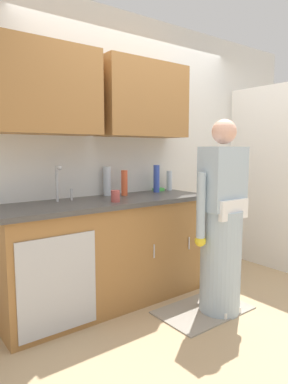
# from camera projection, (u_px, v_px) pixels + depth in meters

# --- Properties ---
(ground_plane) EXTENTS (9.00, 9.00, 0.00)m
(ground_plane) POSITION_uv_depth(u_px,v_px,m) (207.00, 313.00, 2.91)
(ground_plane) COLOR tan
(kitchen_wall_with_uppers) EXTENTS (4.80, 0.44, 2.70)m
(kitchen_wall_with_uppers) POSITION_uv_depth(u_px,v_px,m) (126.00, 140.00, 3.43)
(kitchen_wall_with_uppers) COLOR silver
(kitchen_wall_with_uppers) RESTS_ON ground
(closet_door_panel) EXTENTS (0.04, 1.10, 2.10)m
(closet_door_panel) POSITION_uv_depth(u_px,v_px,m) (269.00, 178.00, 3.96)
(closet_door_panel) COLOR silver
(closet_door_panel) RESTS_ON ground
(counter_cabinet) EXTENTS (1.90, 0.62, 0.90)m
(counter_cabinet) POSITION_uv_depth(u_px,v_px,m) (107.00, 254.00, 3.07)
(counter_cabinet) COLOR #9E6B38
(counter_cabinet) RESTS_ON ground
(countertop) EXTENTS (1.96, 0.66, 0.04)m
(countertop) POSITION_uv_depth(u_px,v_px,m) (107.00, 202.00, 3.01)
(countertop) COLOR #474442
(countertop) RESTS_ON counter_cabinet
(sink) EXTENTS (0.50, 0.36, 0.35)m
(sink) POSITION_uv_depth(u_px,v_px,m) (69.00, 205.00, 2.80)
(sink) COLOR #B7BABF
(sink) RESTS_ON counter_cabinet
(person_at_sink) EXTENTS (0.55, 0.34, 1.62)m
(person_at_sink) POSITION_uv_depth(u_px,v_px,m) (221.00, 232.00, 2.86)
(person_at_sink) COLOR white
(person_at_sink) RESTS_ON ground
(floor_mat) EXTENTS (0.80, 0.50, 0.01)m
(floor_mat) POSITION_uv_depth(u_px,v_px,m) (203.00, 310.00, 2.95)
(floor_mat) COLOR gray
(floor_mat) RESTS_ON ground
(bottle_dish_liquid) EXTENTS (0.06, 0.06, 0.24)m
(bottle_dish_liquid) POSITION_uv_depth(u_px,v_px,m) (124.00, 183.00, 3.28)
(bottle_dish_liquid) COLOR #E05933
(bottle_dish_liquid) RESTS_ON countertop
(bottle_water_short) EXTENTS (0.08, 0.08, 0.28)m
(bottle_water_short) POSITION_uv_depth(u_px,v_px,m) (107.00, 181.00, 3.26)
(bottle_water_short) COLOR silver
(bottle_water_short) RESTS_ON countertop
(bottle_soap) EXTENTS (0.06, 0.06, 0.28)m
(bottle_soap) POSITION_uv_depth(u_px,v_px,m) (156.00, 179.00, 3.52)
(bottle_soap) COLOR #334CB2
(bottle_soap) RESTS_ON countertop
(bottle_water_tall) EXTENTS (0.06, 0.06, 0.21)m
(bottle_water_tall) POSITION_uv_depth(u_px,v_px,m) (169.00, 181.00, 3.70)
(bottle_water_tall) COLOR silver
(bottle_water_tall) RESTS_ON countertop
(cup_by_sink) EXTENTS (0.08, 0.08, 0.10)m
(cup_by_sink) POSITION_uv_depth(u_px,v_px,m) (115.00, 196.00, 2.87)
(cup_by_sink) COLOR #B24C47
(cup_by_sink) RESTS_ON countertop
(sponge) EXTENTS (0.11, 0.07, 0.03)m
(sponge) POSITION_uv_depth(u_px,v_px,m) (158.00, 190.00, 3.64)
(sponge) COLOR #4CBF4C
(sponge) RESTS_ON countertop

